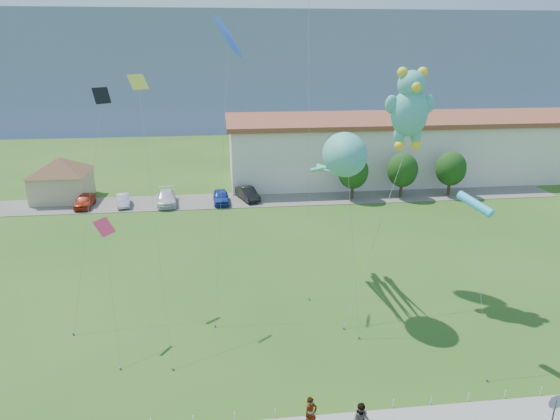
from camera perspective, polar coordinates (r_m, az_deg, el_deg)
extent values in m
plane|color=#295317|center=(28.02, 5.67, -20.30)|extent=(160.00, 160.00, 0.00)
cube|color=#59544C|center=(59.16, -1.47, 1.23)|extent=(70.00, 6.00, 0.06)
cube|color=slate|center=(141.47, -4.86, 16.31)|extent=(160.00, 50.00, 25.00)
cube|color=tan|center=(64.22, -23.61, 2.51)|extent=(6.00, 6.00, 3.20)
pyramid|color=brown|center=(63.64, -23.90, 4.67)|extent=(9.20, 9.20, 1.80)
cube|color=beige|center=(73.62, 18.54, 6.73)|extent=(60.00, 14.00, 7.60)
cube|color=brown|center=(72.97, 18.87, 9.88)|extent=(61.00, 15.00, 0.60)
cylinder|color=slate|center=(27.83, 28.67, -20.27)|extent=(0.07, 0.07, 2.20)
cylinder|color=red|center=(27.25, 29.00, -18.60)|extent=(0.76, 0.04, 0.76)
cylinder|color=white|center=(27.24, 29.03, -18.62)|extent=(0.80, 0.02, 0.80)
cylinder|color=white|center=(26.46, -9.91, -22.56)|extent=(0.05, 0.05, 0.50)
cylinder|color=white|center=(26.39, -5.21, -22.45)|extent=(0.05, 0.05, 0.50)
cylinder|color=white|center=(26.48, -0.54, -22.20)|extent=(0.05, 0.05, 0.50)
cylinder|color=white|center=(26.71, 4.06, -21.82)|extent=(0.05, 0.05, 0.50)
cylinder|color=white|center=(27.09, 8.53, -21.33)|extent=(0.05, 0.05, 0.50)
cylinder|color=white|center=(27.61, 12.82, -20.74)|extent=(0.05, 0.05, 0.50)
cylinder|color=white|center=(28.27, 16.89, -20.08)|extent=(0.05, 0.05, 0.50)
cylinder|color=white|center=(29.05, 20.73, -19.37)|extent=(0.05, 0.05, 0.50)
cylinder|color=white|center=(29.94, 24.33, -18.62)|extent=(0.05, 0.05, 0.50)
cylinder|color=white|center=(30.93, 27.67, -17.86)|extent=(0.05, 0.05, 0.50)
cylinder|color=#3F2B19|center=(59.62, 8.24, 2.25)|extent=(0.36, 0.36, 2.20)
ellipsoid|color=#14380F|center=(59.03, 8.34, 4.40)|extent=(3.60, 3.60, 4.14)
cylinder|color=#3F2B19|center=(61.42, 13.66, 2.40)|extent=(0.36, 0.36, 2.20)
ellipsoid|color=#14380F|center=(60.84, 13.82, 4.48)|extent=(3.60, 3.60, 4.14)
cylinder|color=#3F2B19|center=(63.73, 18.74, 2.51)|extent=(0.36, 0.36, 2.20)
ellipsoid|color=#14380F|center=(63.18, 18.95, 4.51)|extent=(3.60, 3.60, 4.14)
imported|color=gray|center=(25.32, 3.53, -22.26)|extent=(0.77, 0.65, 1.79)
imported|color=#B42E16|center=(60.24, -21.42, 1.02)|extent=(1.78, 4.36, 1.48)
imported|color=silver|center=(59.27, -17.50, 1.08)|extent=(2.12, 4.09, 1.28)
imported|color=silver|center=(58.52, -12.86, 1.38)|extent=(2.67, 5.45, 1.53)
imported|color=navy|center=(57.89, -6.76, 1.52)|extent=(1.96, 4.46, 1.49)
imported|color=black|center=(58.83, -3.72, 1.88)|extent=(2.89, 4.76, 1.48)
ellipsoid|color=teal|center=(32.25, 7.41, 6.30)|extent=(2.83, 3.68, 2.83)
sphere|color=white|center=(31.01, 7.01, 6.41)|extent=(0.45, 0.45, 0.45)
sphere|color=white|center=(31.26, 8.82, 6.43)|extent=(0.45, 0.45, 0.45)
cylinder|color=slate|center=(32.50, 9.01, -14.23)|extent=(0.10, 0.10, 0.16)
cylinder|color=gray|center=(31.55, 8.40, -4.95)|extent=(0.32, 3.37, 9.86)
ellipsoid|color=teal|center=(35.47, 14.56, 10.69)|extent=(2.57, 2.18, 3.21)
sphere|color=teal|center=(35.29, 14.81, 13.70)|extent=(1.88, 1.88, 1.88)
sphere|color=yellow|center=(35.00, 13.83, 15.04)|extent=(0.69, 0.69, 0.69)
sphere|color=yellow|center=(35.50, 15.99, 14.91)|extent=(0.69, 0.69, 0.69)
sphere|color=yellow|center=(34.56, 15.28, 13.41)|extent=(0.69, 0.69, 0.69)
ellipsoid|color=teal|center=(34.97, 12.64, 11.70)|extent=(0.89, 0.63, 1.24)
ellipsoid|color=teal|center=(35.89, 16.59, 11.55)|extent=(0.89, 0.63, 1.24)
ellipsoid|color=teal|center=(35.48, 13.47, 8.34)|extent=(0.79, 0.69, 1.28)
ellipsoid|color=teal|center=(35.90, 15.27, 8.32)|extent=(0.79, 0.69, 1.28)
sphere|color=yellow|center=(35.42, 13.49, 7.19)|extent=(0.69, 0.69, 0.69)
sphere|color=yellow|center=(35.84, 15.29, 7.17)|extent=(0.69, 0.69, 0.69)
cylinder|color=slate|center=(33.31, 7.30, -13.26)|extent=(0.10, 0.10, 0.16)
cylinder|color=gray|center=(33.97, 10.95, -2.73)|extent=(5.35, 5.43, 10.56)
cone|color=blue|center=(34.91, -5.91, 19.20)|extent=(1.80, 1.33, 1.33)
cylinder|color=slate|center=(33.57, -7.44, -12.99)|extent=(0.10, 0.10, 0.16)
cylinder|color=gray|center=(32.91, -6.67, 3.32)|extent=(1.61, 6.23, 17.67)
cylinder|color=slate|center=(36.47, 3.35, -10.13)|extent=(0.10, 0.10, 0.16)
cylinder|color=gray|center=(36.37, 3.31, 9.75)|extent=(0.89, 7.81, 23.74)
cylinder|color=#35C6F1|center=(29.65, 21.40, 0.64)|extent=(0.50, 2.25, 0.87)
cylinder|color=slate|center=(30.86, 22.58, -17.54)|extent=(0.10, 0.10, 0.16)
cylinder|color=gray|center=(29.90, 21.97, -8.74)|extent=(0.10, 3.50, 8.73)
cube|color=#C4D933|center=(33.08, -15.92, 13.89)|extent=(1.29, 1.29, 0.86)
cylinder|color=slate|center=(30.15, -12.17, -17.33)|extent=(0.10, 0.10, 0.16)
cylinder|color=gray|center=(30.45, -14.14, -1.08)|extent=(1.82, 8.24, 14.92)
cube|color=#DD3151|center=(31.61, -19.43, -1.83)|extent=(1.29, 1.29, 0.86)
cylinder|color=slate|center=(30.91, -17.79, -16.86)|extent=(0.10, 0.10, 0.16)
cylinder|color=gray|center=(31.02, -18.62, -9.36)|extent=(1.01, 4.23, 6.77)
cube|color=black|center=(35.81, -19.72, 12.21)|extent=(1.29, 1.29, 0.86)
cylinder|color=slate|center=(35.03, -22.55, -12.95)|extent=(0.10, 0.10, 0.16)
cylinder|color=gray|center=(34.58, -21.11, -0.32)|extent=(2.03, 6.04, 13.92)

